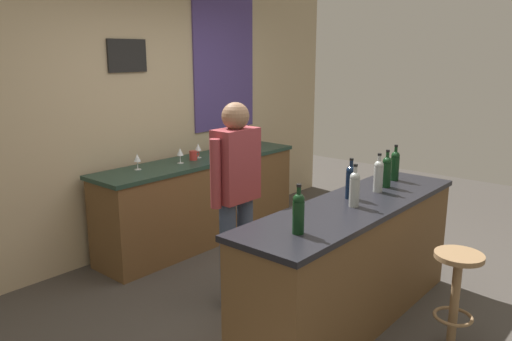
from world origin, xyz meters
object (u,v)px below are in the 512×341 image
Objects in this scene: wine_bottle_b at (355,188)px; wine_glass_b at (180,152)px; bar_stool at (456,284)px; wine_bottle_e at (387,171)px; wine_bottle_a at (298,212)px; bartender at (236,191)px; coffee_mug at (194,155)px; wine_bottle_f at (395,165)px; wine_glass_a at (137,158)px; wine_bottle_c at (351,181)px; wine_glass_c at (198,148)px; wine_bottle_d at (378,175)px.

wine_bottle_b is 2.08m from wine_glass_b.
bar_stool is 1.04m from wine_bottle_e.
wine_bottle_a is 2.27m from wine_glass_b.
bartender is at bearing 138.57° from wine_bottle_e.
bartender is 0.92m from wine_bottle_b.
bartender is 12.96× the size of coffee_mug.
wine_bottle_f is 2.34m from wine_glass_a.
wine_bottle_c is 1.99m from coffee_mug.
bartender is 2.38× the size of bar_stool.
wine_bottle_f is at bearing 10.90° from wine_bottle_e.
wine_bottle_e reaches higher than wine_glass_c.
wine_glass_a is 0.65m from coffee_mug.
wine_bottle_d is (0.45, 0.05, 0.00)m from wine_bottle_b.
wine_bottle_c is at bearing -59.65° from bartender.
bartender is 5.29× the size of wine_bottle_d.
wine_bottle_a is 1.97× the size of wine_glass_b.
wine_bottle_a is at bearing -117.00° from coffee_mug.
wine_bottle_b is 0.63m from wine_bottle_e.
wine_bottle_e reaches higher than wine_glass_a.
wine_glass_b is (0.45, -0.09, 0.00)m from wine_glass_a.
wine_bottle_a is 1.97× the size of wine_glass_c.
coffee_mug is (-0.10, -0.04, -0.06)m from wine_glass_c.
wine_bottle_b is 1.97× the size of wine_glass_c.
wine_bottle_e is at bearing -77.72° from wine_glass_b.
wine_bottle_c and wine_bottle_f have the same top height.
coffee_mug reaches higher than bar_stool.
wine_bottle_c and wine_bottle_d have the same top height.
wine_glass_b reaches higher than bar_stool.
wine_glass_b is at bearing 109.37° from wine_bottle_f.
wine_glass_c is 1.24× the size of coffee_mug.
wine_bottle_d is at bearing 3.48° from wine_bottle_a.
wine_bottle_e is (0.41, 0.75, 0.60)m from bar_stool.
coffee_mug is (0.23, 1.97, -0.11)m from wine_bottle_c.
wine_bottle_d is 2.05m from coffee_mug.
wine_glass_a is (-1.14, 2.05, -0.05)m from wine_bottle_f.
wine_bottle_e is 1.00× the size of wine_bottle_f.
wine_glass_c is (1.18, 2.15, -0.05)m from wine_bottle_a.
wine_glass_b is at bearing 90.59° from bar_stool.
wine_glass_c reaches higher than bar_stool.
wine_bottle_c is (0.44, -0.75, 0.12)m from bartender.
wine_bottle_c is at bearing 179.54° from wine_bottle_f.
wine_bottle_d is at bearing -174.37° from wine_bottle_e.
wine_bottle_a is (-0.41, -0.89, 0.12)m from bartender.
wine_bottle_f reaches higher than wine_glass_c.
wine_bottle_f is 2.08m from wine_glass_b.
wine_bottle_a is 2.45× the size of coffee_mug.
wine_bottle_a is 2.45m from wine_glass_c.
wine_bottle_f is (1.57, 0.14, 0.00)m from wine_bottle_a.
wine_bottle_a is at bearing -118.72° from wine_glass_c.
wine_bottle_c is at bearing 38.04° from wine_bottle_b.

